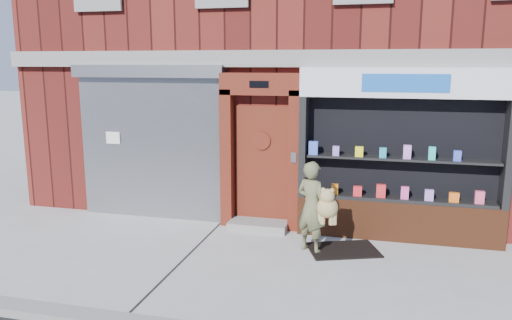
% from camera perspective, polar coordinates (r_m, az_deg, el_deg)
% --- Properties ---
extents(ground, '(80.00, 80.00, 0.00)m').
position_cam_1_polar(ground, '(7.77, 2.71, -12.28)').
color(ground, '#9E9E99').
rests_on(ground, ground).
extents(building, '(12.00, 8.16, 8.00)m').
position_cam_1_polar(building, '(13.10, 8.29, 15.00)').
color(building, '#491410').
rests_on(building, ground).
extents(shutter_bay, '(3.10, 0.30, 3.04)m').
position_cam_1_polar(shutter_bay, '(10.04, -11.96, 3.05)').
color(shutter_bay, gray).
rests_on(shutter_bay, ground).
extents(red_door_bay, '(1.52, 0.58, 2.90)m').
position_cam_1_polar(red_door_bay, '(9.26, 0.54, 0.98)').
color(red_door_bay, '#54190E').
rests_on(red_door_bay, ground).
extents(pharmacy_bay, '(3.50, 0.41, 3.00)m').
position_cam_1_polar(pharmacy_bay, '(8.98, 16.14, -0.32)').
color(pharmacy_bay, brown).
rests_on(pharmacy_bay, ground).
extents(woman, '(0.77, 0.59, 1.52)m').
position_cam_1_polar(woman, '(8.22, 6.64, -5.32)').
color(woman, '#616341').
rests_on(woman, ground).
extents(doormat, '(1.33, 1.13, 0.03)m').
position_cam_1_polar(doormat, '(8.57, 9.94, -10.07)').
color(doormat, black).
rests_on(doormat, ground).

